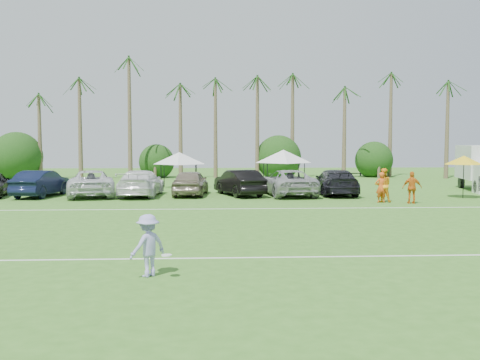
{
  "coord_description": "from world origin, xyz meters",
  "views": [
    {
      "loc": [
        -0.52,
        -13.94,
        3.48
      ],
      "look_at": [
        0.91,
        12.95,
        1.6
      ],
      "focal_mm": 40.0,
      "sensor_mm": 36.0,
      "label": 1
    }
  ],
  "objects": [
    {
      "name": "ground",
      "position": [
        0.0,
        0.0,
        0.0
      ],
      "size": [
        120.0,
        120.0,
        0.0
      ],
      "primitive_type": "plane",
      "color": "#386E21",
      "rests_on": "ground"
    },
    {
      "name": "field_lines",
      "position": [
        0.0,
        8.0,
        0.01
      ],
      "size": [
        80.0,
        12.1,
        0.01
      ],
      "color": "white",
      "rests_on": "ground"
    },
    {
      "name": "palm_tree_1",
      "position": [
        -17.0,
        38.0,
        8.35
      ],
      "size": [
        2.4,
        2.4,
        9.9
      ],
      "color": "brown",
      "rests_on": "ground"
    },
    {
      "name": "palm_tree_2",
      "position": [
        -12.0,
        38.0,
        9.21
      ],
      "size": [
        2.4,
        2.4,
        10.9
      ],
      "color": "brown",
      "rests_on": "ground"
    },
    {
      "name": "palm_tree_3",
      "position": [
        -8.0,
        38.0,
        10.06
      ],
      "size": [
        2.4,
        2.4,
        11.9
      ],
      "color": "brown",
      "rests_on": "ground"
    },
    {
      "name": "palm_tree_4",
      "position": [
        -4.0,
        38.0,
        7.48
      ],
      "size": [
        2.4,
        2.4,
        8.9
      ],
      "color": "brown",
      "rests_on": "ground"
    },
    {
      "name": "palm_tree_5",
      "position": [
        0.0,
        38.0,
        8.35
      ],
      "size": [
        2.4,
        2.4,
        9.9
      ],
      "color": "brown",
      "rests_on": "ground"
    },
    {
      "name": "palm_tree_6",
      "position": [
        4.0,
        38.0,
        9.21
      ],
      "size": [
        2.4,
        2.4,
        10.9
      ],
      "color": "brown",
      "rests_on": "ground"
    },
    {
      "name": "palm_tree_7",
      "position": [
        8.0,
        38.0,
        10.06
      ],
      "size": [
        2.4,
        2.4,
        11.9
      ],
      "color": "brown",
      "rests_on": "ground"
    },
    {
      "name": "palm_tree_8",
      "position": [
        13.0,
        38.0,
        7.48
      ],
      "size": [
        2.4,
        2.4,
        8.9
      ],
      "color": "brown",
      "rests_on": "ground"
    },
    {
      "name": "palm_tree_9",
      "position": [
        18.0,
        38.0,
        8.35
      ],
      "size": [
        2.4,
        2.4,
        9.9
      ],
      "color": "brown",
      "rests_on": "ground"
    },
    {
      "name": "palm_tree_10",
      "position": [
        23.0,
        38.0,
        9.21
      ],
      "size": [
        2.4,
        2.4,
        10.9
      ],
      "color": "brown",
      "rests_on": "ground"
    },
    {
      "name": "bush_tree_0",
      "position": [
        -19.0,
        39.0,
        1.8
      ],
      "size": [
        4.0,
        4.0,
        4.0
      ],
      "color": "brown",
      "rests_on": "ground"
    },
    {
      "name": "bush_tree_1",
      "position": [
        -6.0,
        39.0,
        1.8
      ],
      "size": [
        4.0,
        4.0,
        4.0
      ],
      "color": "brown",
      "rests_on": "ground"
    },
    {
      "name": "bush_tree_2",
      "position": [
        6.0,
        39.0,
        1.8
      ],
      "size": [
        4.0,
        4.0,
        4.0
      ],
      "color": "brown",
      "rests_on": "ground"
    },
    {
      "name": "bush_tree_3",
      "position": [
        16.0,
        39.0,
        1.8
      ],
      "size": [
        4.0,
        4.0,
        4.0
      ],
      "color": "brown",
      "rests_on": "ground"
    },
    {
      "name": "sideline_player_a",
      "position": [
        9.32,
        16.53,
        0.89
      ],
      "size": [
        0.68,
        0.48,
        1.78
      ],
      "primitive_type": "imported",
      "rotation": [
        0.0,
        0.0,
        3.22
      ],
      "color": "#DF5418",
      "rests_on": "ground"
    },
    {
      "name": "sideline_player_b",
      "position": [
        9.51,
        16.76,
        1.0
      ],
      "size": [
        1.11,
        0.95,
        2.0
      ],
      "primitive_type": "imported",
      "rotation": [
        0.0,
        0.0,
        2.92
      ],
      "color": "#FFA61C",
      "rests_on": "ground"
    },
    {
      "name": "sideline_player_c",
      "position": [
        10.92,
        15.9,
        0.92
      ],
      "size": [
        1.13,
        0.59,
        1.85
      ],
      "primitive_type": "imported",
      "rotation": [
        0.0,
        0.0,
        3.0
      ],
      "color": "orange",
      "rests_on": "ground"
    },
    {
      "name": "canopy_tent_left",
      "position": [
        -3.01,
        27.18,
        2.75
      ],
      "size": [
        3.97,
        3.97,
        3.22
      ],
      "color": "black",
      "rests_on": "ground"
    },
    {
      "name": "canopy_tent_right",
      "position": [
        4.92,
        26.34,
        2.95
      ],
      "size": [
        4.25,
        4.25,
        3.44
      ],
      "color": "black",
      "rests_on": "ground"
    },
    {
      "name": "market_umbrella",
      "position": [
        15.25,
        18.67,
        2.4
      ],
      "size": [
        2.4,
        2.4,
        2.68
      ],
      "color": "black",
      "rests_on": "ground"
    },
    {
      "name": "frisbee_player",
      "position": [
        -2.19,
        -0.11,
        0.81
      ],
      "size": [
        1.23,
        1.16,
        1.63
      ],
      "rotation": [
        0.0,
        0.0,
        3.89
      ],
      "color": "#A09CDD",
      "rests_on": "ground"
    },
    {
      "name": "parked_car_1",
      "position": [
        -11.55,
        21.16,
        0.85
      ],
      "size": [
        2.55,
        5.38,
        1.7
      ],
      "primitive_type": "imported",
      "rotation": [
        0.0,
        0.0,
        2.99
      ],
      "color": "#101832",
      "rests_on": "ground"
    },
    {
      "name": "parked_car_2",
      "position": [
        -8.34,
        21.1,
        0.85
      ],
      "size": [
        4.02,
        6.58,
        1.7
      ],
      "primitive_type": "imported",
      "rotation": [
        0.0,
        0.0,
        3.35
      ],
      "color": "silver",
      "rests_on": "ground"
    },
    {
      "name": "parked_car_3",
      "position": [
        -5.13,
        21.06,
        0.85
      ],
      "size": [
        2.68,
        5.98,
        1.7
      ],
      "primitive_type": "imported",
      "rotation": [
        0.0,
        0.0,
        3.09
      ],
      "color": "white",
      "rests_on": "ground"
    },
    {
      "name": "parked_car_4",
      "position": [
        -1.92,
        21.35,
        0.85
      ],
      "size": [
        2.48,
        5.17,
        1.7
      ],
      "primitive_type": "imported",
      "rotation": [
        0.0,
        0.0,
        3.05
      ],
      "color": "gray",
      "rests_on": "ground"
    },
    {
      "name": "parked_car_5",
      "position": [
        1.28,
        21.16,
        0.85
      ],
      "size": [
        3.38,
        5.47,
        1.7
      ],
      "primitive_type": "imported",
      "rotation": [
        0.0,
        0.0,
        3.47
      ],
      "color": "black",
      "rests_on": "ground"
    },
    {
      "name": "parked_car_6",
      "position": [
        4.49,
        20.97,
        0.85
      ],
      "size": [
        3.44,
        6.39,
        1.7
      ],
      "primitive_type": "imported",
      "rotation": [
        0.0,
        0.0,
        3.24
      ],
      "color": "#9D9E9F",
      "rests_on": "ground"
    },
    {
      "name": "parked_car_7",
      "position": [
        7.7,
        21.28,
        0.85
      ],
      "size": [
        2.46,
        5.9,
        1.7
      ],
      "primitive_type": "imported",
      "rotation": [
        0.0,
        0.0,
        3.13
      ],
      "color": "black",
      "rests_on": "ground"
    }
  ]
}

